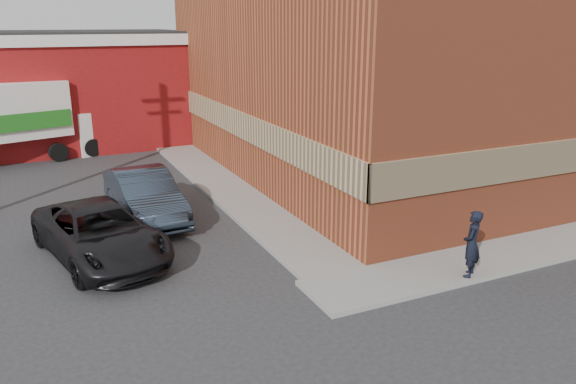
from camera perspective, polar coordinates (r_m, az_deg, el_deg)
name	(u,v)px	position (r m, az deg, el deg)	size (l,w,h in m)	color
ground	(314,281)	(13.88, 2.63, -9.02)	(90.00, 90.00, 0.00)	#28282B
brick_building	(395,55)	(24.66, 10.84, 13.46)	(14.25, 18.25, 9.36)	#A94A2B
sidewalk_south	(562,242)	(17.80, 26.09, -4.60)	(16.00, 1.80, 0.12)	gray
sidewalk_west	(220,183)	(21.87, -6.94, 0.90)	(1.80, 18.00, 0.12)	gray
warehouse	(20,90)	(31.19, -25.57, 9.36)	(16.30, 8.30, 5.60)	maroon
man	(472,244)	(14.23, 18.18, -5.02)	(0.61, 0.40, 1.66)	black
sedan	(145,196)	(18.30, -14.36, -0.37)	(1.66, 4.77, 1.57)	#283342
suv_a	(100,233)	(15.67, -18.57, -3.97)	(2.37, 5.13, 1.43)	black
box_truck	(16,117)	(27.50, -25.92, 6.87)	(7.50, 3.97, 3.55)	white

